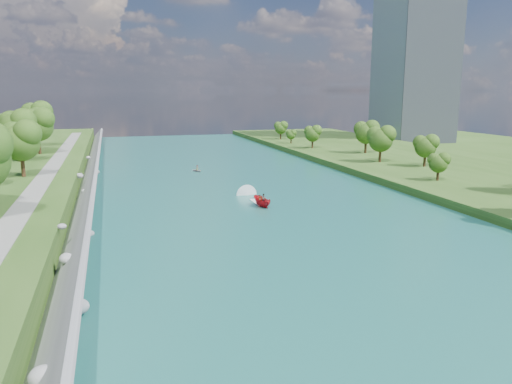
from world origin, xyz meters
name	(u,v)px	position (x,y,z in m)	size (l,w,h in m)	color
ground	(279,223)	(0.00, 0.00, 0.00)	(260.00, 260.00, 0.00)	#2D5119
river_water	(242,194)	(0.00, 20.00, 0.05)	(55.00, 240.00, 0.10)	#18575B
berm_east	(479,177)	(49.50, 20.00, 0.75)	(44.00, 240.00, 1.50)	#2D5119
riprap_bank	(85,194)	(-25.85, 18.78, 1.79)	(3.84, 236.00, 4.11)	slate
riverside_path	(40,184)	(-32.50, 20.00, 3.55)	(3.00, 200.00, 0.10)	gray
office_tower	(415,55)	(82.50, 95.00, 30.00)	(22.00, 22.00, 60.00)	gray
trees_east	(443,151)	(40.28, 19.69, 6.33)	(16.78, 142.84, 11.20)	#244C14
motorboat	(259,200)	(0.51, 11.26, 0.84)	(3.60, 19.12, 1.94)	red
raft	(197,170)	(-3.36, 46.56, 0.44)	(2.89, 3.39, 1.47)	gray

